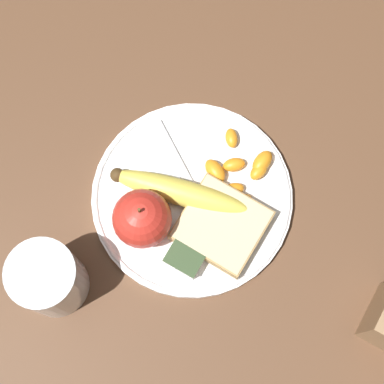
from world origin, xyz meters
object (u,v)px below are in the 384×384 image
object	(u,v)px
jam_packet	(185,258)
banana	(179,192)
juice_glass	(49,280)
apple	(142,219)
fork	(194,193)
plate	(192,197)
bread_slice	(222,225)

from	to	relation	value
jam_packet	banana	bearing A→B (deg)	-54.86
juice_glass	apple	world-z (taller)	juice_glass
juice_glass	banana	size ratio (longest dim) A/B	0.55
juice_glass	jam_packet	distance (m)	0.16
fork	apple	bearing A→B (deg)	-82.87
plate	bread_slice	size ratio (longest dim) A/B	2.54
banana	plate	bearing A→B (deg)	-153.98
plate	fork	size ratio (longest dim) A/B	1.57
bread_slice	jam_packet	distance (m)	0.06
bread_slice	jam_packet	xyz separation A→B (m)	(0.02, 0.06, -0.00)
apple	banana	world-z (taller)	apple
plate	fork	world-z (taller)	fork
jam_packet	juice_glass	bearing A→B (deg)	40.29
plate	jam_packet	xyz separation A→B (m)	(-0.03, 0.08, 0.01)
banana	bread_slice	size ratio (longest dim) A/B	1.80
fork	jam_packet	size ratio (longest dim) A/B	3.75
plate	banana	size ratio (longest dim) A/B	1.41
banana	jam_packet	world-z (taller)	banana
juice_glass	bread_slice	bearing A→B (deg)	-131.10
juice_glass	banana	world-z (taller)	juice_glass
plate	bread_slice	distance (m)	0.06
banana	bread_slice	world-z (taller)	banana
plate	bread_slice	bearing A→B (deg)	161.98
apple	fork	distance (m)	0.08
bread_slice	fork	distance (m)	0.06
apple	banana	bearing A→B (deg)	-108.66
fork	jam_packet	world-z (taller)	jam_packet
jam_packet	bread_slice	bearing A→B (deg)	-107.72
juice_glass	jam_packet	xyz separation A→B (m)	(-0.12, -0.11, -0.02)
apple	juice_glass	bearing A→B (deg)	64.12
bread_slice	plate	bearing A→B (deg)	-18.02
juice_glass	bread_slice	distance (m)	0.22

